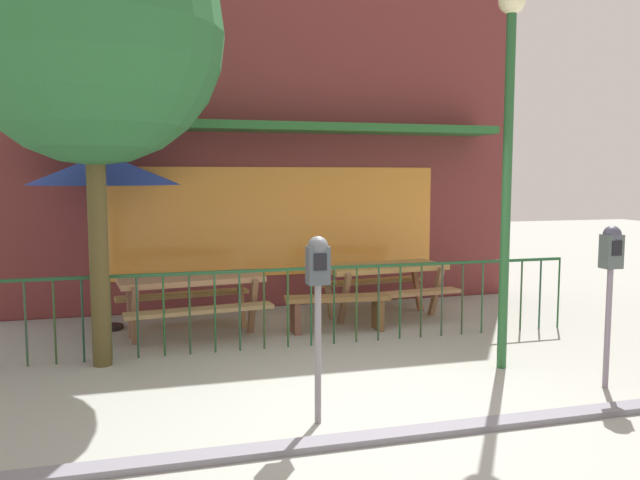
% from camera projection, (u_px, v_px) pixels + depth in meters
% --- Properties ---
extents(ground, '(40.00, 40.00, 0.00)m').
position_uv_depth(ground, '(373.00, 408.00, 5.65)').
color(ground, '#95988E').
extents(pub_storefront, '(8.30, 1.27, 5.98)m').
position_uv_depth(pub_storefront, '(268.00, 119.00, 9.98)').
color(pub_storefront, '#3D1612').
rests_on(pub_storefront, ground).
extents(patio_fence_front, '(6.99, 0.04, 0.97)m').
position_uv_depth(patio_fence_front, '(311.00, 292.00, 7.67)').
color(patio_fence_front, '#1A4926').
rests_on(patio_fence_front, ground).
extents(picnic_table_left, '(1.96, 1.58, 0.79)m').
position_uv_depth(picnic_table_left, '(191.00, 289.00, 8.16)').
color(picnic_table_left, '#A17652').
rests_on(picnic_table_left, ground).
extents(picnic_table_right, '(1.94, 1.56, 0.79)m').
position_uv_depth(picnic_table_right, '(383.00, 276.00, 9.23)').
color(picnic_table_right, '#A27D42').
rests_on(picnic_table_right, ground).
extents(patio_umbrella, '(1.97, 1.97, 2.36)m').
position_uv_depth(patio_umbrella, '(104.00, 170.00, 8.35)').
color(patio_umbrella, black).
rests_on(patio_umbrella, ground).
extents(patio_bench, '(1.43, 0.46, 0.48)m').
position_uv_depth(patio_bench, '(337.00, 305.00, 8.40)').
color(patio_bench, olive).
rests_on(patio_bench, ground).
extents(parking_meter_near, '(0.18, 0.17, 1.58)m').
position_uv_depth(parking_meter_near, '(318.00, 280.00, 5.19)').
color(parking_meter_near, slate).
rests_on(parking_meter_near, ground).
extents(parking_meter_far, '(0.18, 0.17, 1.59)m').
position_uv_depth(parking_meter_far, '(611.00, 263.00, 6.07)').
color(parking_meter_far, slate).
rests_on(parking_meter_far, ground).
extents(street_tree, '(2.77, 2.77, 4.94)m').
position_uv_depth(street_tree, '(91.00, 33.00, 6.57)').
color(street_tree, '#4B4121').
rests_on(street_tree, ground).
extents(street_lamp, '(0.28, 0.28, 3.99)m').
position_uv_depth(street_lamp, '(508.00, 124.00, 6.58)').
color(street_lamp, '#22552A').
rests_on(street_lamp, ground).
extents(curb_edge, '(11.62, 0.20, 0.11)m').
position_uv_depth(curb_edge, '(402.00, 438.00, 5.01)').
color(curb_edge, slate).
rests_on(curb_edge, ground).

